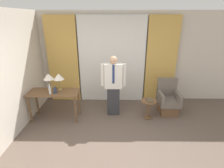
% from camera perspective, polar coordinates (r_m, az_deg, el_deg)
% --- Properties ---
extents(ground_plane, '(16.00, 16.00, 0.00)m').
position_cam_1_polar(ground_plane, '(3.65, -0.58, -22.71)').
color(ground_plane, brown).
extents(wall_back, '(10.00, 0.06, 2.70)m').
position_cam_1_polar(wall_back, '(5.39, 0.00, 8.56)').
color(wall_back, beige).
rests_on(wall_back, ground_plane).
extents(curtain_sheer_center, '(1.96, 0.06, 2.58)m').
position_cam_1_polar(curtain_sheer_center, '(5.27, -0.01, 7.62)').
color(curtain_sheer_center, white).
rests_on(curtain_sheer_center, ground_plane).
extents(curtain_drape_left, '(0.90, 0.06, 2.58)m').
position_cam_1_polar(curtain_drape_left, '(5.49, -15.69, 7.38)').
color(curtain_drape_left, gold).
rests_on(curtain_drape_left, ground_plane).
extents(curtain_drape_right, '(0.90, 0.06, 2.58)m').
position_cam_1_polar(curtain_drape_right, '(5.46, 15.77, 7.29)').
color(curtain_drape_right, gold).
rests_on(curtain_drape_right, ground_plane).
extents(desk, '(1.26, 0.55, 0.76)m').
position_cam_1_polar(desk, '(4.68, -18.36, -3.68)').
color(desk, brown).
rests_on(desk, ground_plane).
extents(table_lamp_left, '(0.26, 0.26, 0.44)m').
position_cam_1_polar(table_lamp_left, '(4.67, -20.04, 2.11)').
color(table_lamp_left, '#9E7F47').
rests_on(table_lamp_left, desk).
extents(table_lamp_right, '(0.26, 0.26, 0.44)m').
position_cam_1_polar(table_lamp_right, '(4.58, -17.03, 2.13)').
color(table_lamp_right, '#9E7F47').
rests_on(table_lamp_right, desk).
extents(bottle_near_edge, '(0.08, 0.08, 0.18)m').
position_cam_1_polar(bottle_near_edge, '(4.51, -18.10, -1.97)').
color(bottle_near_edge, '#2D3851').
rests_on(bottle_near_edge, desk).
extents(bottle_by_lamp, '(0.06, 0.06, 0.24)m').
position_cam_1_polar(bottle_by_lamp, '(4.50, -19.63, -1.86)').
color(bottle_by_lamp, silver).
rests_on(bottle_by_lamp, desk).
extents(person, '(0.65, 0.21, 1.62)m').
position_cam_1_polar(person, '(4.54, 0.47, -0.12)').
color(person, '#2D2D33').
rests_on(person, ground_plane).
extents(armchair, '(0.54, 0.62, 0.94)m').
position_cam_1_polar(armchair, '(5.10, 17.75, -5.28)').
color(armchair, brown).
rests_on(armchair, ground_plane).
extents(side_table, '(0.41, 0.41, 0.51)m').
position_cam_1_polar(side_table, '(4.68, 11.82, -7.08)').
color(side_table, brown).
rests_on(side_table, ground_plane).
extents(book, '(0.15, 0.24, 0.03)m').
position_cam_1_polar(book, '(4.59, 12.13, -5.17)').
color(book, brown).
rests_on(book, side_table).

